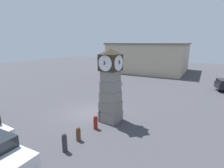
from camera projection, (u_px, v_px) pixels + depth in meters
ground_plane at (91, 113)px, 14.46m from camera, size 88.15×88.15×0.00m
clock_tower at (111, 86)px, 12.44m from camera, size 1.62×1.69×5.28m
bollard_near_tower at (100, 116)px, 12.74m from camera, size 0.21×0.21×0.92m
bollard_mid_row at (95, 122)px, 11.66m from camera, size 0.28×0.28×0.95m
bollard_far_row at (78, 134)px, 10.28m from camera, size 0.27×0.27×0.86m
bollard_end_row at (65, 142)px, 9.22m from camera, size 0.27×0.27×1.05m
pedestrian_crossing_lot at (118, 77)px, 24.59m from camera, size 0.43×0.46×1.69m
warehouse_blue_far at (149, 57)px, 35.07m from camera, size 15.02×13.41×5.57m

